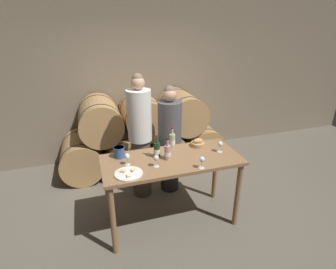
{
  "coord_description": "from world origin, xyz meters",
  "views": [
    {
      "loc": [
        -0.87,
        -2.59,
        2.39
      ],
      "look_at": [
        0.0,
        0.14,
        1.17
      ],
      "focal_mm": 28.0,
      "sensor_mm": 36.0,
      "label": 1
    }
  ],
  "objects": [
    {
      "name": "stone_wall_back",
      "position": [
        0.0,
        2.15,
        1.6
      ],
      "size": [
        10.0,
        0.12,
        3.2
      ],
      "color": "gray",
      "rests_on": "ground_plane"
    },
    {
      "name": "wine_glass_left",
      "position": [
        -0.22,
        -0.13,
        1.02
      ],
      "size": [
        0.06,
        0.06,
        0.14
      ],
      "color": "white",
      "rests_on": "tasting_table"
    },
    {
      "name": "barrel_stack",
      "position": [
        0.0,
        1.58,
        0.6
      ],
      "size": [
        2.82,
        0.91,
        1.3
      ],
      "color": "tan",
      "rests_on": "ground_plane"
    },
    {
      "name": "bread_basket",
      "position": [
        0.43,
        0.22,
        0.96
      ],
      "size": [
        0.17,
        0.17,
        0.11
      ],
      "color": "tan",
      "rests_on": "tasting_table"
    },
    {
      "name": "person_left",
      "position": [
        -0.22,
        0.72,
        0.93
      ],
      "size": [
        0.33,
        0.33,
        1.81
      ],
      "color": "#4C4238",
      "rests_on": "ground_plane"
    },
    {
      "name": "cheese_plate",
      "position": [
        -0.54,
        -0.19,
        0.93
      ],
      "size": [
        0.3,
        0.3,
        0.04
      ],
      "color": "white",
      "rests_on": "tasting_table"
    },
    {
      "name": "ground_plane",
      "position": [
        0.0,
        0.0,
        0.0
      ],
      "size": [
        10.0,
        10.0,
        0.0
      ],
      "primitive_type": "plane",
      "color": "#665E51"
    },
    {
      "name": "wine_bottle_red",
      "position": [
        -0.16,
        0.08,
        1.02
      ],
      "size": [
        0.08,
        0.08,
        0.29
      ],
      "color": "#193819",
      "rests_on": "tasting_table"
    },
    {
      "name": "tasting_table",
      "position": [
        0.0,
        0.0,
        0.79
      ],
      "size": [
        1.64,
        0.72,
        0.92
      ],
      "color": "olive",
      "rests_on": "ground_plane"
    },
    {
      "name": "wine_glass_center",
      "position": [
        0.24,
        -0.31,
        1.02
      ],
      "size": [
        0.06,
        0.06,
        0.14
      ],
      "color": "white",
      "rests_on": "tasting_table"
    },
    {
      "name": "person_right",
      "position": [
        0.21,
        0.72,
        0.82
      ],
      "size": [
        0.34,
        0.34,
        1.62
      ],
      "color": "#232326",
      "rests_on": "ground_plane"
    },
    {
      "name": "wine_bottle_rose",
      "position": [
        -0.05,
        -0.0,
        1.01
      ],
      "size": [
        0.08,
        0.08,
        0.27
      ],
      "color": "#BC8E93",
      "rests_on": "tasting_table"
    },
    {
      "name": "blue_crock",
      "position": [
        -0.58,
        0.22,
        0.99
      ],
      "size": [
        0.13,
        0.13,
        0.13
      ],
      "color": "#335693",
      "rests_on": "tasting_table"
    },
    {
      "name": "wine_glass_far_left",
      "position": [
        -0.52,
        0.01,
        1.02
      ],
      "size": [
        0.06,
        0.06,
        0.14
      ],
      "color": "white",
      "rests_on": "tasting_table"
    },
    {
      "name": "wine_glass_right",
      "position": [
        0.62,
        -0.02,
        1.02
      ],
      "size": [
        0.06,
        0.06,
        0.14
      ],
      "color": "white",
      "rests_on": "tasting_table"
    },
    {
      "name": "wine_bottle_white",
      "position": [
        0.1,
        0.28,
        1.02
      ],
      "size": [
        0.08,
        0.08,
        0.28
      ],
      "color": "#ADBC7F",
      "rests_on": "tasting_table"
    }
  ]
}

